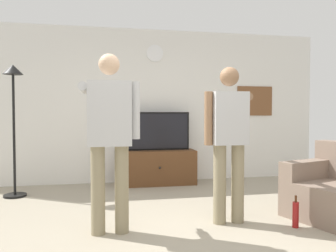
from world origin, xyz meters
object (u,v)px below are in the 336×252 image
object	(u,v)px
wall_clock	(155,53)
floor_lamp	(13,103)
person_standing_nearer_couch	(229,135)
framed_picture	(255,101)
television	(157,131)
tv_stand	(158,167)
person_standing_nearer_lamp	(109,132)
beverage_bottle	(296,214)

from	to	relation	value
wall_clock	floor_lamp	xyz separation A→B (m)	(-2.18, -0.72, -0.91)
person_standing_nearer_couch	floor_lamp	bearing A→B (deg)	147.19
framed_picture	television	bearing A→B (deg)	-172.58
tv_stand	wall_clock	xyz separation A→B (m)	(0.00, 0.29, 1.99)
wall_clock	person_standing_nearer_lamp	bearing A→B (deg)	-108.70
television	person_standing_nearer_lamp	world-z (taller)	person_standing_nearer_lamp
person_standing_nearer_lamp	beverage_bottle	xyz separation A→B (m)	(1.94, -0.21, -0.89)
framed_picture	floor_lamp	world-z (taller)	floor_lamp
beverage_bottle	floor_lamp	bearing A→B (deg)	148.62
tv_stand	person_standing_nearer_lamp	bearing A→B (deg)	-110.95
beverage_bottle	person_standing_nearer_couch	bearing A→B (deg)	154.96
framed_picture	beverage_bottle	distance (m)	3.13
person_standing_nearer_couch	beverage_bottle	bearing A→B (deg)	-25.04
tv_stand	person_standing_nearer_lamp	xyz separation A→B (m)	(-0.85, -2.21, 0.74)
wall_clock	beverage_bottle	bearing A→B (deg)	-68.16
floor_lamp	person_standing_nearer_couch	world-z (taller)	floor_lamp
wall_clock	framed_picture	distance (m)	2.08
wall_clock	person_standing_nearer_lamp	size ratio (longest dim) A/B	0.16
television	framed_picture	bearing A→B (deg)	7.42
tv_stand	floor_lamp	size ratio (longest dim) A/B	0.67
tv_stand	wall_clock	bearing A→B (deg)	90.00
person_standing_nearer_lamp	person_standing_nearer_couch	distance (m)	1.30
floor_lamp	beverage_bottle	xyz separation A→B (m)	(3.27, -1.99, -1.23)
tv_stand	television	bearing A→B (deg)	90.00
person_standing_nearer_couch	beverage_bottle	distance (m)	1.09
tv_stand	floor_lamp	distance (m)	2.47
television	beverage_bottle	world-z (taller)	television
tv_stand	television	size ratio (longest dim) A/B	1.16
tv_stand	television	distance (m)	0.62
framed_picture	person_standing_nearer_couch	world-z (taller)	framed_picture
beverage_bottle	framed_picture	bearing A→B (deg)	73.20
person_standing_nearer_couch	tv_stand	bearing A→B (deg)	101.90
wall_clock	person_standing_nearer_lamp	world-z (taller)	wall_clock
floor_lamp	person_standing_nearer_lamp	size ratio (longest dim) A/B	1.06
person_standing_nearer_lamp	beverage_bottle	world-z (taller)	person_standing_nearer_lamp
wall_clock	beverage_bottle	distance (m)	3.62
person_standing_nearer_couch	beverage_bottle	world-z (taller)	person_standing_nearer_couch
television	person_standing_nearer_lamp	bearing A→B (deg)	-110.56
television	person_standing_nearer_couch	distance (m)	2.22
television	person_standing_nearer_couch	bearing A→B (deg)	-78.35
person_standing_nearer_lamp	wall_clock	bearing A→B (deg)	71.30
beverage_bottle	wall_clock	bearing A→B (deg)	111.84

